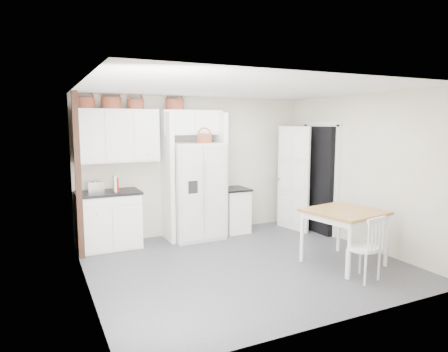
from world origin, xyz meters
TOP-DOWN VIEW (x-y plane):
  - floor at (0.00, 0.00)m, footprint 4.50×4.50m
  - ceiling at (0.00, 0.00)m, footprint 4.50×4.50m
  - wall_back at (0.00, 2.00)m, footprint 4.50×0.00m
  - wall_left at (-2.25, 0.00)m, footprint 0.00×4.00m
  - wall_right at (2.25, 0.00)m, footprint 0.00×4.00m
  - refrigerator at (-0.15, 1.62)m, footprint 0.91×0.73m
  - base_cab_left at (-1.71, 1.70)m, footprint 1.01×0.64m
  - base_cab_right at (0.68, 1.70)m, footprint 0.47×0.56m
  - dining_table at (1.34, -0.63)m, footprint 1.14×1.14m
  - windsor_chair at (1.15, -1.23)m, footprint 0.49×0.46m
  - counter_left at (-1.71, 1.70)m, footprint 1.05×0.68m
  - counter_right at (0.68, 1.70)m, footprint 0.50×0.60m
  - toaster at (-1.90, 1.71)m, footprint 0.26×0.17m
  - cookbook_red at (-1.55, 1.62)m, footprint 0.06×0.15m
  - cookbook_cream at (-1.60, 1.62)m, footprint 0.04×0.18m
  - basket_upper_a at (-1.99, 1.83)m, footprint 0.30×0.30m
  - basket_upper_b at (-1.57, 1.83)m, footprint 0.32×0.32m
  - basket_upper_c at (-1.17, 1.83)m, footprint 0.29×0.29m
  - basket_bridge_a at (-0.46, 1.83)m, footprint 0.33×0.33m
  - basket_fridge_b at (-0.02, 1.52)m, footprint 0.28×0.28m
  - upper_cabinet at (-1.50, 1.83)m, footprint 1.40×0.34m
  - bridge_cabinet at (-0.15, 1.83)m, footprint 1.12×0.34m
  - fridge_panel_left at (-0.66, 1.70)m, footprint 0.08×0.60m
  - fridge_panel_right at (0.36, 1.70)m, footprint 0.08×0.60m
  - trim_post at (-2.20, 1.35)m, footprint 0.09×0.09m
  - doorway_void at (2.16, 1.00)m, footprint 0.18×0.85m
  - door_slab at (1.80, 1.33)m, footprint 0.21×0.79m

SIDE VIEW (x-z plane):
  - floor at x=0.00m, z-range 0.00..0.00m
  - base_cab_right at x=0.68m, z-range 0.00..0.82m
  - dining_table at x=1.34m, z-range 0.00..0.82m
  - windsor_chair at x=1.15m, z-range 0.00..0.88m
  - base_cab_left at x=-1.71m, z-range 0.00..0.93m
  - counter_right at x=0.68m, z-range 0.82..0.86m
  - refrigerator at x=-0.15m, z-range 0.00..1.76m
  - counter_left at x=-1.71m, z-range 0.93..0.97m
  - doorway_void at x=2.16m, z-range 0.00..2.05m
  - door_slab at x=1.80m, z-range 0.00..2.05m
  - toaster at x=-1.90m, z-range 0.97..1.15m
  - cookbook_red at x=-1.55m, z-range 0.97..1.20m
  - cookbook_cream at x=-1.60m, z-range 0.97..1.24m
  - fridge_panel_left at x=-0.66m, z-range 0.00..2.30m
  - fridge_panel_right at x=0.36m, z-range 0.00..2.30m
  - wall_back at x=0.00m, z-range -0.95..3.55m
  - wall_left at x=-2.25m, z-range -0.70..3.30m
  - wall_right at x=2.25m, z-range -0.70..3.30m
  - trim_post at x=-2.20m, z-range 0.00..2.60m
  - basket_fridge_b at x=-0.02m, z-range 1.76..1.91m
  - upper_cabinet at x=-1.50m, z-range 1.45..2.35m
  - bridge_cabinet at x=-0.15m, z-range 1.90..2.35m
  - basket_upper_c at x=-1.17m, z-range 2.35..2.52m
  - basket_upper_a at x=-1.99m, z-range 2.35..2.52m
  - basket_bridge_a at x=-0.46m, z-range 2.35..2.54m
  - basket_upper_b at x=-1.57m, z-range 2.35..2.54m
  - ceiling at x=0.00m, z-range 2.60..2.60m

